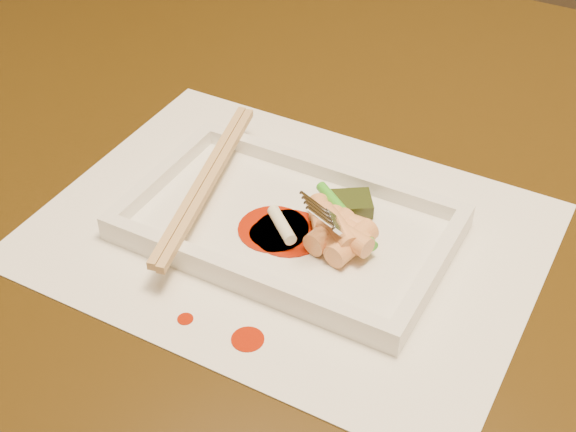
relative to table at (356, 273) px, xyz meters
The scene contains 26 objects.
table is the anchor object (origin of this frame).
placemat 0.13m from the table, 109.97° to the right, with size 0.40×0.30×0.00m, color white.
sauce_splatter_a 0.22m from the table, 89.98° to the right, with size 0.02×0.02×0.00m, color #A31B04.
sauce_splatter_b 0.23m from the table, 103.86° to the right, with size 0.01×0.01×0.00m, color #A31B04.
plate_base 0.14m from the table, 109.97° to the right, with size 0.26×0.16×0.01m, color white.
plate_rim_far 0.12m from the table, 164.33° to the right, with size 0.26×0.01×0.01m, color white.
plate_rim_near 0.20m from the table, 100.84° to the right, with size 0.26×0.01×0.01m, color white.
plate_rim_left 0.21m from the table, 151.84° to the right, with size 0.01×0.14×0.01m, color white.
plate_rim_right 0.17m from the table, 41.22° to the right, with size 0.01×0.14×0.01m, color white.
veg_piece 0.13m from the table, 83.20° to the right, with size 0.04×0.03×0.01m, color black.
scallion_white 0.16m from the table, 106.17° to the right, with size 0.01×0.01×0.04m, color #EAEACC.
scallion_green 0.14m from the table, 79.06° to the right, with size 0.01×0.01×0.09m, color #2C9E19.
chopstick_a 0.19m from the table, 143.64° to the right, with size 0.01×0.22×0.01m, color tan.
chopstick_b 0.18m from the table, 141.59° to the right, with size 0.01×0.22×0.01m, color tan.
fork 0.20m from the table, 58.12° to the right, with size 0.09×0.10×0.14m, color silver, non-canonical shape.
sauce_blob_0 0.15m from the table, 105.03° to the right, with size 0.06×0.06×0.00m, color #A31B04.
sauce_blob_1 0.15m from the table, 112.27° to the right, with size 0.06×0.06×0.00m, color #A31B04.
sauce_blob_2 0.15m from the table, 110.19° to the right, with size 0.04×0.04×0.00m, color #A31B04.
rice_cake_0 0.14m from the table, 82.78° to the right, with size 0.02×0.02×0.05m, color #F6B973.
rice_cake_1 0.15m from the table, 71.67° to the right, with size 0.02×0.02×0.05m, color #F6B973.
rice_cake_2 0.15m from the table, 80.38° to the right, with size 0.02×0.02×0.05m, color #F6B973.
rice_cake_3 0.15m from the table, 83.89° to the right, with size 0.02×0.02×0.04m, color #F6B973.
rice_cake_4 0.14m from the table, 74.80° to the right, with size 0.02×0.02×0.05m, color #F6B973.
rice_cake_5 0.16m from the table, 75.24° to the right, with size 0.02×0.02×0.05m, color #F6B973.
rice_cake_6 0.15m from the table, 80.93° to the right, with size 0.02×0.02×0.05m, color #F6B973.
rice_cake_7 0.14m from the table, 92.32° to the right, with size 0.02×0.02×0.05m, color #F6B973.
Camera 1 is at (0.21, -0.52, 1.19)m, focal length 50.00 mm.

